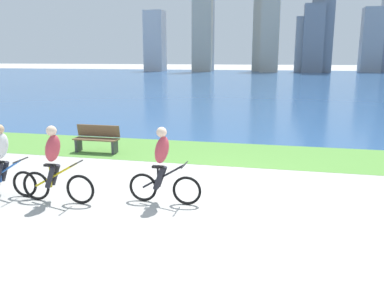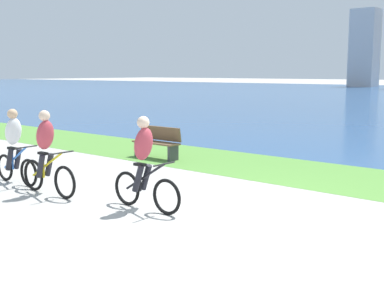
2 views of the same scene
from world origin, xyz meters
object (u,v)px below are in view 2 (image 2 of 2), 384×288
at_px(cyclist_distant_rear, 14,146).
at_px(bench_near_path, 157,142).
at_px(cyclist_trailing, 46,153).
at_px(cyclist_lead, 144,164).

relative_size(cyclist_distant_rear, bench_near_path, 1.10).
height_order(cyclist_trailing, cyclist_distant_rear, cyclist_trailing).
bearing_deg(bench_near_path, cyclist_distant_rear, -92.20).
xyz_separation_m(cyclist_lead, cyclist_distant_rear, (-3.67, -0.33, -0.01)).
relative_size(cyclist_trailing, bench_near_path, 1.14).
distance_m(cyclist_trailing, cyclist_distant_rear, 1.39).
relative_size(cyclist_trailing, cyclist_distant_rear, 1.04).
bearing_deg(cyclist_distant_rear, cyclist_lead, 5.16).
distance_m(cyclist_trailing, bench_near_path, 4.64).
xyz_separation_m(cyclist_lead, cyclist_trailing, (-2.29, -0.46, 0.00)).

